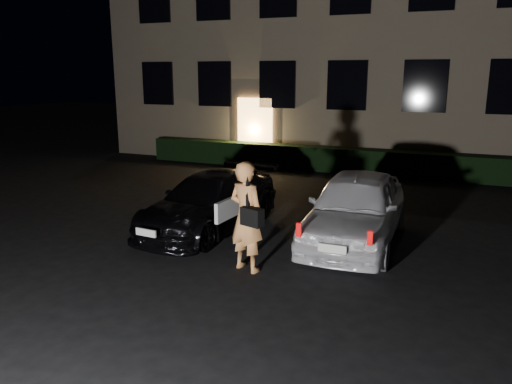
% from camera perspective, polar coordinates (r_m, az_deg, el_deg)
% --- Properties ---
extents(ground, '(80.00, 80.00, 0.00)m').
position_cam_1_polar(ground, '(8.53, -6.92, -10.47)').
color(ground, black).
rests_on(ground, ground).
extents(building, '(20.00, 8.11, 12.00)m').
position_cam_1_polar(building, '(22.23, 13.10, 19.79)').
color(building, '#6F5F4F').
rests_on(building, ground).
extents(hedge, '(15.00, 0.70, 0.85)m').
position_cam_1_polar(hedge, '(17.95, 9.71, 3.63)').
color(hedge, black).
rests_on(hedge, ground).
extents(sedan, '(2.09, 4.44, 1.24)m').
position_cam_1_polar(sedan, '(11.25, -5.30, -1.13)').
color(sedan, black).
rests_on(sedan, ground).
extents(hatch, '(1.81, 4.33, 1.47)m').
position_cam_1_polar(hatch, '(10.50, 11.33, -1.77)').
color(hatch, white).
rests_on(hatch, ground).
extents(man, '(0.83, 0.69, 1.98)m').
position_cam_1_polar(man, '(8.75, -1.06, -2.82)').
color(man, '#E99752').
rests_on(man, ground).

